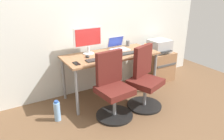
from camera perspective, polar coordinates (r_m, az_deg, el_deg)
ground_plane at (r=3.84m, az=-0.38°, el=-6.53°), size 5.28×5.28×0.00m
back_wall at (r=3.79m, az=-3.67°, el=13.81°), size 4.40×0.04×2.60m
desk at (r=3.57m, az=-0.41°, el=3.09°), size 1.54×0.67×0.75m
office_chair_left at (r=3.12m, az=0.18°, el=-4.78°), size 0.54×0.54×0.94m
office_chair_right at (r=3.41m, az=8.43°, el=-2.63°), size 0.56×0.56×0.94m
side_cabinet at (r=4.46m, az=11.86°, el=1.10°), size 0.52×0.49×0.57m
printer at (r=4.34m, az=12.28°, el=6.12°), size 0.38×0.40×0.24m
water_bottle_on_floor at (r=3.21m, az=-14.10°, el=-10.35°), size 0.09×0.09×0.31m
desktop_monitor at (r=3.52m, az=-6.28°, el=8.14°), size 0.48×0.18×0.43m
open_laptop at (r=3.80m, az=1.57°, el=6.18°), size 0.31×0.29×0.22m
keyboard_by_monitor at (r=3.27m, az=-3.89°, el=2.77°), size 0.34×0.12×0.02m
keyboard_by_laptop at (r=3.58m, az=4.43°, el=4.42°), size 0.34×0.12×0.02m
mouse_by_monitor at (r=3.51m, az=-1.69°, el=4.25°), size 0.06×0.10×0.03m
mouse_by_laptop at (r=3.40m, az=-6.42°, el=3.55°), size 0.06×0.10×0.03m
coffee_mug at (r=3.87m, az=8.97°, el=6.09°), size 0.08×0.08×0.09m
pen_cup at (r=4.02m, az=4.14°, el=6.98°), size 0.07×0.07×0.10m
phone_near_monitor at (r=3.56m, az=-0.19°, el=4.30°), size 0.07×0.14×0.01m
phone_near_laptop at (r=3.15m, az=-9.26°, el=1.72°), size 0.07×0.14×0.01m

